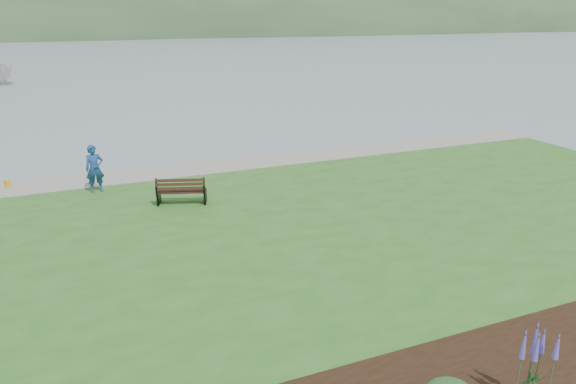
# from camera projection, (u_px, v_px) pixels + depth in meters

# --- Properties ---
(ground) EXTENTS (600.00, 600.00, 0.00)m
(ground) POSITION_uv_depth(u_px,v_px,m) (282.00, 229.00, 17.38)
(ground) COLOR slate
(ground) RESTS_ON ground
(lawn) EXTENTS (34.00, 20.00, 0.40)m
(lawn) POSITION_uv_depth(u_px,v_px,m) (307.00, 247.00, 15.57)
(lawn) COLOR #295D20
(lawn) RESTS_ON ground
(shoreline_path) EXTENTS (34.00, 2.20, 0.03)m
(shoreline_path) POSITION_uv_depth(u_px,v_px,m) (226.00, 165.00, 23.27)
(shoreline_path) COLOR gray
(shoreline_path) RESTS_ON lawn
(far_hillside) EXTENTS (580.00, 80.00, 38.00)m
(far_hillside) POSITION_uv_depth(u_px,v_px,m) (151.00, 35.00, 173.05)
(far_hillside) COLOR #30512D
(far_hillside) RESTS_ON ground
(park_bench) EXTENTS (1.85, 1.20, 1.07)m
(park_bench) POSITION_uv_depth(u_px,v_px,m) (181.00, 190.00, 18.34)
(park_bench) COLOR black
(park_bench) RESTS_ON lawn
(person) EXTENTS (0.83, 0.60, 2.16)m
(person) POSITION_uv_depth(u_px,v_px,m) (94.00, 165.00, 19.48)
(person) COLOR navy
(person) RESTS_ON lawn
(sailboat) EXTENTS (12.68, 12.78, 25.86)m
(sailboat) POSITION_uv_depth(u_px,v_px,m) (1.00, 84.00, 53.43)
(sailboat) COLOR silver
(sailboat) RESTS_ON ground
(pannier) EXTENTS (0.26, 0.30, 0.28)m
(pannier) POSITION_uv_depth(u_px,v_px,m) (8.00, 184.00, 20.31)
(pannier) COLOR orange
(pannier) RESTS_ON lawn
(echium_4) EXTENTS (0.62, 0.62, 1.85)m
(echium_4) POSITION_uv_depth(u_px,v_px,m) (534.00, 368.00, 8.71)
(echium_4) COLOR #153A16
(echium_4) RESTS_ON garden_bed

